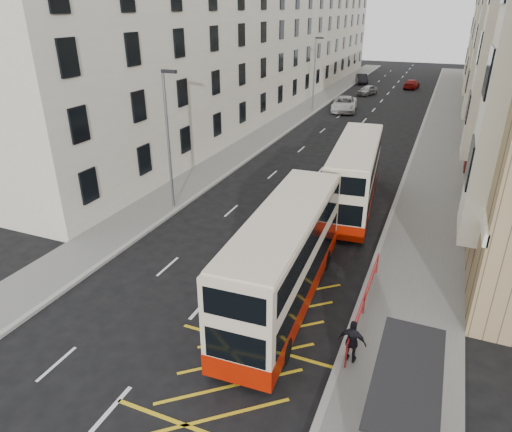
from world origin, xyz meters
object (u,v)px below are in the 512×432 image
at_px(pedestrian_mid, 409,389).
at_px(car_red, 412,84).
at_px(white_van, 344,104).
at_px(car_silver, 367,90).
at_px(pedestrian_far, 352,342).
at_px(car_dark, 362,79).
at_px(street_lamp_near, 168,134).
at_px(street_lamp_far, 315,71).
at_px(bus_shelter, 409,407).
at_px(double_decker_rear, 354,175).
at_px(double_decker_front, 284,259).
at_px(pedestrian_near, 396,380).

distance_m(pedestrian_mid, car_red, 62.50).
height_order(white_van, car_silver, white_van).
bearing_deg(pedestrian_far, car_silver, -75.62).
bearing_deg(car_dark, street_lamp_near, -108.39).
distance_m(street_lamp_far, car_silver, 14.68).
bearing_deg(car_red, pedestrian_mid, 100.28).
relative_size(street_lamp_near, street_lamp_far, 1.00).
bearing_deg(car_dark, pedestrian_far, -96.72).
xyz_separation_m(bus_shelter, pedestrian_mid, (-0.01, 1.87, -1.17)).
relative_size(pedestrian_far, car_red, 0.37).
bearing_deg(car_silver, bus_shelter, -61.24).
bearing_deg(double_decker_rear, car_dark, 94.82).
xyz_separation_m(street_lamp_near, car_dark, (1.15, 53.54, -3.90)).
relative_size(bus_shelter, street_lamp_far, 0.53).
bearing_deg(bus_shelter, double_decker_front, 132.60).
distance_m(double_decker_rear, pedestrian_far, 13.70).
xyz_separation_m(street_lamp_far, pedestrian_far, (12.70, -39.09, -3.67)).
bearing_deg(double_decker_rear, pedestrian_far, -83.58).
xyz_separation_m(street_lamp_far, double_decker_rear, (9.93, -25.73, -2.55)).
distance_m(double_decker_rear, pedestrian_mid, 15.58).
height_order(bus_shelter, pedestrian_mid, bus_shelter).
relative_size(street_lamp_near, white_van, 1.36).
relative_size(street_lamp_far, double_decker_rear, 0.77).
distance_m(street_lamp_near, pedestrian_mid, 18.43).
relative_size(street_lamp_far, white_van, 1.36).
relative_size(double_decker_front, car_silver, 2.70).
relative_size(double_decker_rear, pedestrian_mid, 6.40).
xyz_separation_m(bus_shelter, pedestrian_near, (-0.41, 1.93, -1.03)).
bearing_deg(double_decker_rear, car_red, 85.92).
bearing_deg(double_decker_front, car_red, 87.81).
xyz_separation_m(street_lamp_near, white_van, (3.23, 31.92, -3.82)).
xyz_separation_m(double_decker_rear, pedestrian_far, (2.77, -13.37, -1.12)).
distance_m(bus_shelter, double_decker_front, 7.88).
height_order(double_decker_front, pedestrian_near, double_decker_front).
distance_m(bus_shelter, car_red, 64.38).
bearing_deg(car_red, pedestrian_near, 99.92).
xyz_separation_m(double_decker_front, white_van, (-6.14, 38.52, -1.28)).
bearing_deg(pedestrian_mid, street_lamp_near, 123.65).
bearing_deg(car_red, white_van, 78.92).
relative_size(street_lamp_far, car_dark, 1.79).
bearing_deg(pedestrian_far, bus_shelter, 125.95).
xyz_separation_m(double_decker_rear, pedestrian_mid, (4.75, -14.80, -1.12)).
xyz_separation_m(bus_shelter, car_silver, (-10.89, 56.00, -1.48)).
xyz_separation_m(street_lamp_near, car_silver, (3.81, 43.61, -3.98)).
bearing_deg(pedestrian_far, car_red, -81.65).
relative_size(bus_shelter, car_red, 0.95).
bearing_deg(white_van, bus_shelter, -84.20).
relative_size(bus_shelter, pedestrian_near, 2.22).
height_order(bus_shelter, double_decker_front, double_decker_front).
bearing_deg(car_red, bus_shelter, 100.14).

